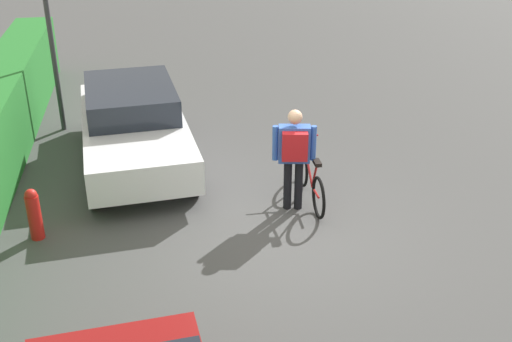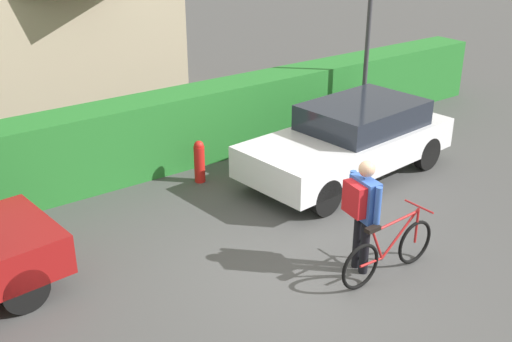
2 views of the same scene
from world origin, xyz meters
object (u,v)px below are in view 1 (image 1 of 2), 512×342
at_px(parked_car_far, 134,124).
at_px(fire_hydrant, 34,214).
at_px(bicycle, 310,179).
at_px(person_rider, 294,151).

relative_size(parked_car_far, fire_hydrant, 5.43).
relative_size(bicycle, person_rider, 1.05).
height_order(person_rider, fire_hydrant, person_rider).
bearing_deg(parked_car_far, fire_hydrant, 149.49).
distance_m(parked_car_far, fire_hydrant, 2.86).
relative_size(parked_car_far, person_rider, 2.62).
xyz_separation_m(parked_car_far, person_rider, (-2.25, -2.46, 0.28)).
bearing_deg(fire_hydrant, person_rider, -86.98).
height_order(parked_car_far, fire_hydrant, parked_car_far).
height_order(parked_car_far, bicycle, parked_car_far).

